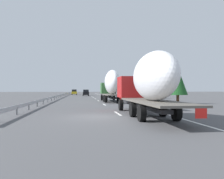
{
  "coord_description": "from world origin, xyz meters",
  "views": [
    {
      "loc": [
        -16.23,
        1.11,
        1.94
      ],
      "look_at": [
        13.77,
        -2.92,
        1.93
      ],
      "focal_mm": 36.78,
      "sensor_mm": 36.0,
      "label": 1
    }
  ],
  "objects_px": {
    "truck_lead": "(111,84)",
    "road_sign": "(114,89)",
    "car_black_suv": "(86,93)",
    "car_yellow_coupe": "(74,92)",
    "truck_trailing": "(148,82)"
  },
  "relations": [
    {
      "from": "car_black_suv",
      "to": "car_yellow_coupe",
      "type": "bearing_deg",
      "value": 14.0
    },
    {
      "from": "car_yellow_coupe",
      "to": "truck_lead",
      "type": "bearing_deg",
      "value": -171.47
    },
    {
      "from": "truck_lead",
      "to": "car_black_suv",
      "type": "height_order",
      "value": "truck_lead"
    },
    {
      "from": "car_yellow_coupe",
      "to": "truck_trailing",
      "type": "bearing_deg",
      "value": -173.96
    },
    {
      "from": "truck_lead",
      "to": "car_black_suv",
      "type": "bearing_deg",
      "value": 5.88
    },
    {
      "from": "truck_lead",
      "to": "car_yellow_coupe",
      "type": "height_order",
      "value": "truck_lead"
    },
    {
      "from": "truck_trailing",
      "to": "car_black_suv",
      "type": "relative_size",
      "value": 3.21
    },
    {
      "from": "truck_lead",
      "to": "truck_trailing",
      "type": "bearing_deg",
      "value": -180.0
    },
    {
      "from": "truck_trailing",
      "to": "road_sign",
      "type": "distance_m",
      "value": 38.07
    },
    {
      "from": "car_yellow_coupe",
      "to": "road_sign",
      "type": "xyz_separation_m",
      "value": [
        -30.16,
        -10.3,
        1.12
      ]
    },
    {
      "from": "road_sign",
      "to": "truck_lead",
      "type": "bearing_deg",
      "value": 170.16
    },
    {
      "from": "car_black_suv",
      "to": "road_sign",
      "type": "bearing_deg",
      "value": -156.34
    },
    {
      "from": "truck_trailing",
      "to": "car_black_suv",
      "type": "xyz_separation_m",
      "value": [
        52.69,
        3.36,
        -1.54
      ]
    },
    {
      "from": "truck_lead",
      "to": "car_yellow_coupe",
      "type": "xyz_separation_m",
      "value": [
        48.03,
        7.2,
        -1.77
      ]
    },
    {
      "from": "truck_lead",
      "to": "road_sign",
      "type": "distance_m",
      "value": 18.15
    }
  ]
}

